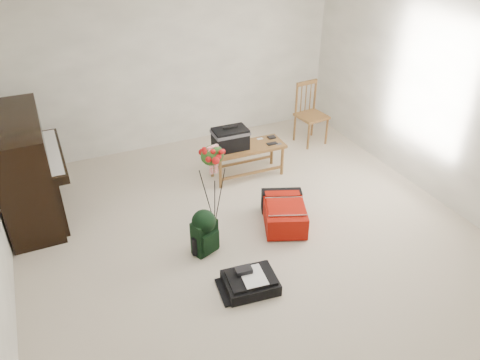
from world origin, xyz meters
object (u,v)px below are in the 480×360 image
dining_chair (311,114)px  black_duffel (250,282)px  red_suitcase (282,211)px  green_backpack (204,230)px  flower_stand (213,187)px  piano (27,171)px  bench (236,141)px

dining_chair → black_duffel: (-2.23, -2.54, -0.38)m
dining_chair → red_suitcase: dining_chair is taller
green_backpack → flower_stand: bearing=36.1°
black_duffel → green_backpack: bearing=113.3°
piano → bench: 2.57m
red_suitcase → green_backpack: (-1.02, -0.13, 0.14)m
dining_chair → green_backpack: size_ratio=1.79×
red_suitcase → green_backpack: 1.04m
piano → flower_stand: size_ratio=1.39×
piano → bench: bearing=-5.0°
bench → dining_chair: dining_chair is taller
piano → dining_chair: (4.05, 0.31, -0.14)m
piano → red_suitcase: 3.02m
red_suitcase → dining_chair: bearing=71.8°
bench → flower_stand: 1.11m
piano → green_backpack: 2.24m
piano → dining_chair: piano is taller
bench → black_duffel: size_ratio=1.84×
black_duffel → piano: bearing=136.0°
dining_chair → red_suitcase: (-1.42, -1.71, -0.30)m
dining_chair → black_duffel: 3.40m
green_backpack → black_duffel: bearing=-93.7°
dining_chair → red_suitcase: bearing=-136.0°
bench → flower_stand: (-0.67, -0.89, -0.02)m
bench → flower_stand: size_ratio=0.95×
piano → red_suitcase: piano is taller
flower_stand → green_backpack: bearing=-138.5°
piano → black_duffel: size_ratio=2.70×
piano → dining_chair: bearing=4.4°
dining_chair → green_backpack: (-2.44, -1.84, -0.17)m
piano → black_duffel: 2.93m
piano → black_duffel: (1.83, -2.23, -0.52)m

